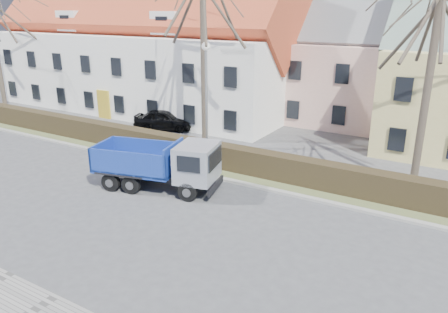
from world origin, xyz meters
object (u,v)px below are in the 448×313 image
Objects in this scene: cart_frame at (113,156)px; parked_car_a at (164,120)px; dump_truck at (153,164)px; streetlight at (207,102)px.

cart_frame is 7.02m from parked_car_a.
dump_truck is 8.90× the size of cart_frame.
dump_truck is at bearing -164.93° from parked_car_a.
streetlight is 7.51m from parked_car_a.
dump_truck reaches higher than cart_frame.
streetlight reaches higher than cart_frame.
dump_truck is at bearing -22.15° from cart_frame.
cart_frame is at bearing -144.46° from streetlight.
dump_truck is at bearing -88.24° from streetlight.
streetlight is 9.50× the size of cart_frame.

